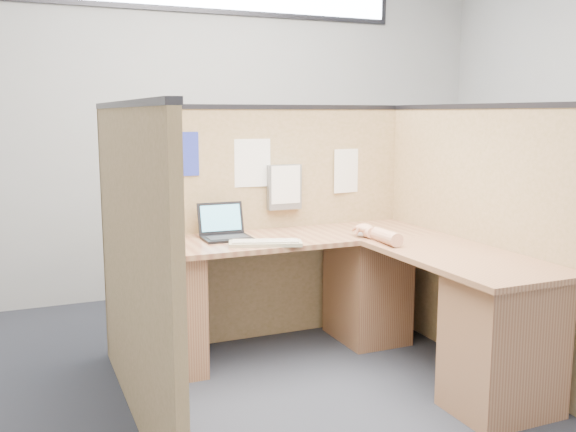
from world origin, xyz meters
name	(u,v)px	position (x,y,z in m)	size (l,w,h in m)	color
floor	(332,393)	(0.00, 0.00, 0.00)	(5.00, 5.00, 0.00)	black
wall_back	(208,123)	(0.00, 2.25, 1.40)	(5.00, 5.00, 0.00)	#AFB1B4
cubicle_partitions	(300,238)	(0.00, 0.43, 0.77)	(2.06, 1.83, 1.53)	olive
l_desk	(339,303)	(0.18, 0.29, 0.39)	(1.95, 1.75, 0.73)	brown
laptop	(224,230)	(-0.34, 0.78, 0.78)	(0.29, 0.28, 0.21)	black
keyboard	(265,243)	(-0.19, 0.48, 0.74)	(0.44, 0.27, 0.03)	gray
mouse	(364,233)	(0.45, 0.48, 0.75)	(0.12, 0.07, 0.05)	#B9B9BE
hand_forearm	(379,234)	(0.47, 0.32, 0.77)	(0.12, 0.43, 0.09)	tan
blue_poster	(183,154)	(-0.54, 0.97, 1.23)	(0.20, 0.00, 0.27)	#212E9B
american_flag	(139,144)	(-0.80, 0.96, 1.29)	(0.20, 0.01, 0.35)	olive
file_holder	(284,187)	(0.12, 0.94, 1.00)	(0.23, 0.05, 0.29)	slate
paper_left	(253,163)	(-0.09, 0.97, 1.16)	(0.24, 0.00, 0.30)	white
paper_right	(349,171)	(0.61, 0.97, 1.09)	(0.23, 0.00, 0.30)	white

